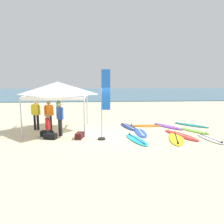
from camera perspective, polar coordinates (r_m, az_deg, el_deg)
ground_plane at (r=11.39m, az=-3.30°, el=-6.10°), size 80.00×80.00×0.00m
sea at (r=45.07m, az=-3.76°, el=5.15°), size 80.00×36.00×0.10m
canopy_tent at (r=12.42m, az=-14.13°, el=6.06°), size 3.19×3.19×2.75m
surfboard_purple at (r=13.68m, az=14.46°, el=-3.67°), size 1.62×2.22×0.19m
surfboard_red at (r=11.80m, az=17.64°, el=-5.79°), size 1.44×2.51×0.19m
surfboard_blue at (r=11.86m, az=7.54°, el=-5.37°), size 0.60×2.09×0.19m
surfboard_white at (r=11.57m, az=24.57°, el=-6.48°), size 0.80×1.89×0.19m
surfboard_cyan at (r=10.52m, az=6.46°, el=-7.20°), size 1.11×2.24×0.19m
surfboard_navy at (r=13.23m, az=4.31°, el=-3.83°), size 1.09×2.27×0.19m
surfboard_teal at (r=14.53m, az=20.07°, el=-3.21°), size 1.96×2.06×0.19m
surfboard_lime at (r=12.96m, az=20.93°, el=-4.67°), size 1.33×1.81×0.19m
surfboard_orange at (r=13.61m, az=8.83°, el=-3.56°), size 2.20×0.72×0.19m
surfboard_yellow at (r=11.16m, az=16.56°, el=-6.58°), size 1.39×2.68×0.19m
person_blue at (r=11.36m, az=-13.54°, el=-1.27°), size 0.39×0.47×1.71m
person_green at (r=13.93m, az=-13.84°, el=0.56°), size 0.33×0.52×1.71m
person_yellow at (r=13.08m, az=-19.42°, el=-0.22°), size 0.55×0.26×1.71m
person_orange at (r=12.51m, az=-16.25°, el=-0.46°), size 0.46×0.39×1.71m
person_red at (r=11.22m, az=-16.55°, el=-3.24°), size 0.32×0.53×1.20m
banner_flag at (r=10.27m, az=-2.15°, el=1.23°), size 0.60×0.36×3.40m
gear_bag_near_tent at (r=11.59m, az=-16.77°, el=-5.48°), size 0.67×0.50×0.28m
gear_bag_by_pole at (r=11.05m, az=-15.87°, el=-6.14°), size 0.67×0.48×0.28m
gear_bag_on_sand at (r=10.88m, az=-8.57°, el=-6.14°), size 0.43×0.65×0.28m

